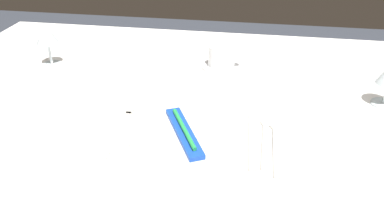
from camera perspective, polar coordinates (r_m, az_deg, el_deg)
name	(u,v)px	position (r m, az deg, el deg)	size (l,w,h in m)	color
dining_table	(203,120)	(1.13, 1.67, -1.80)	(1.80, 1.11, 0.74)	white
dinner_plate	(184,137)	(0.90, -1.22, -4.48)	(0.26, 0.26, 0.02)	white
toothbrush_package	(184,132)	(0.89, -1.24, -3.60)	(0.13, 0.20, 0.02)	blue
fork_outer	(121,127)	(0.96, -10.70, -2.90)	(0.02, 0.23, 0.00)	beige
dinner_knife	(252,141)	(0.91, 9.08, -4.97)	(0.02, 0.23, 0.00)	beige
spoon_soup	(265,136)	(0.93, 11.04, -4.11)	(0.03, 0.21, 0.01)	beige
spoon_dessert	(276,140)	(0.92, 12.54, -4.75)	(0.03, 0.22, 0.01)	beige
saucer_left	(221,67)	(1.26, 4.41, 6.25)	(0.13, 0.13, 0.01)	white
coffee_cup_left	(222,56)	(1.25, 4.56, 7.89)	(0.11, 0.09, 0.07)	white
wine_glass_left	(46,36)	(1.33, -21.17, 10.12)	(0.07, 0.07, 0.14)	silver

